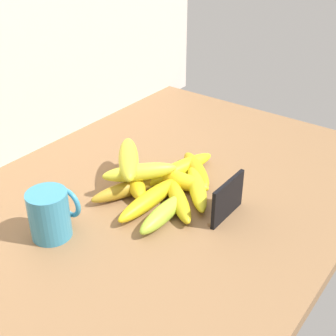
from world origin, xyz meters
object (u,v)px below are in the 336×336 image
at_px(coffee_mug, 51,214).
at_px(banana_10, 140,172).
at_px(banana_9, 128,159).
at_px(chalkboard_sign, 227,200).
at_px(banana_3, 178,200).
at_px(banana_1, 150,199).
at_px(banana_7, 176,180).
at_px(banana_2, 133,176).
at_px(banana_0, 163,213).
at_px(banana_5, 179,169).
at_px(banana_8, 197,187).
at_px(banana_6, 196,170).
at_px(banana_4, 132,187).

height_order(coffee_mug, banana_10, coffee_mug).
bearing_deg(banana_9, chalkboard_sign, -83.42).
relative_size(chalkboard_sign, banana_3, 0.69).
xyz_separation_m(banana_3, banana_10, (-0.01, 0.10, 0.04)).
height_order(chalkboard_sign, banana_9, banana_9).
distance_m(banana_1, banana_7, 0.09).
bearing_deg(chalkboard_sign, banana_2, 95.40).
distance_m(banana_0, banana_1, 0.06).
bearing_deg(chalkboard_sign, banana_10, 101.44).
relative_size(banana_5, banana_9, 1.15).
relative_size(chalkboard_sign, coffee_mug, 1.14).
xyz_separation_m(coffee_mug, banana_9, (0.22, 0.00, 0.02)).
bearing_deg(coffee_mug, banana_3, -33.07).
distance_m(banana_0, banana_3, 0.06).
relative_size(banana_1, banana_8, 1.03).
distance_m(banana_2, banana_9, 0.04).
bearing_deg(banana_9, banana_2, -56.68).
bearing_deg(banana_2, banana_0, -116.38).
bearing_deg(banana_2, coffee_mug, 177.93).
bearing_deg(banana_5, banana_1, -171.11).
xyz_separation_m(banana_0, banana_8, (0.12, 0.00, 0.00)).
distance_m(banana_6, banana_10, 0.15).
bearing_deg(banana_6, banana_4, 153.31).
distance_m(chalkboard_sign, banana_1, 0.16).
distance_m(banana_2, banana_7, 0.10).
relative_size(banana_8, banana_9, 1.04).
relative_size(banana_0, banana_3, 0.94).
height_order(coffee_mug, banana_2, coffee_mug).
distance_m(chalkboard_sign, banana_9, 0.24).
bearing_deg(banana_8, banana_0, -179.90).
bearing_deg(banana_3, banana_2, 85.27).
bearing_deg(coffee_mug, banana_0, -42.07).
distance_m(banana_1, banana_9, 0.11).
bearing_deg(chalkboard_sign, banana_9, 96.58).
bearing_deg(banana_6, chalkboard_sign, -124.02).
bearing_deg(banana_0, chalkboard_sign, -46.11).
height_order(chalkboard_sign, coffee_mug, coffee_mug).
distance_m(banana_1, banana_4, 0.06).
distance_m(chalkboard_sign, banana_7, 0.15).
distance_m(banana_3, banana_5, 0.12).
bearing_deg(banana_1, chalkboard_sign, -65.33).
height_order(banana_4, banana_6, banana_6).
relative_size(chalkboard_sign, banana_6, 0.71).
xyz_separation_m(banana_3, banana_5, (0.10, 0.07, 0.00)).
distance_m(banana_1, banana_5, 0.14).
bearing_deg(banana_7, chalkboard_sign, -100.28).
relative_size(banana_3, banana_7, 1.00).
relative_size(chalkboard_sign, banana_8, 0.59).
distance_m(banana_3, banana_6, 0.13).
relative_size(banana_2, banana_4, 0.96).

